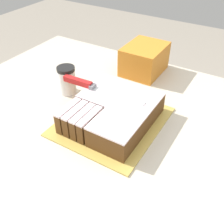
# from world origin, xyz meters

# --- Properties ---
(countertop) EXTENTS (1.40, 1.10, 0.96)m
(countertop) POSITION_xyz_m (0.00, 0.00, 0.48)
(countertop) COLOR beige
(countertop) RESTS_ON ground_plane
(cake_board) EXTENTS (0.35, 0.39, 0.01)m
(cake_board) POSITION_xyz_m (0.03, 0.01, 0.96)
(cake_board) COLOR gold
(cake_board) RESTS_ON countertop
(cake) EXTENTS (0.28, 0.32, 0.08)m
(cake) POSITION_xyz_m (0.03, 0.01, 1.00)
(cake) COLOR brown
(cake) RESTS_ON cake_board
(knife) EXTENTS (0.34, 0.04, 0.02)m
(knife) POSITION_xyz_m (-0.11, 0.05, 1.05)
(knife) COLOR silver
(knife) RESTS_ON cake
(coffee_cup) EXTENTS (0.07, 0.07, 0.12)m
(coffee_cup) POSITION_xyz_m (-0.24, 0.08, 1.02)
(coffee_cup) COLOR white
(coffee_cup) RESTS_ON countertop
(storage_box) EXTENTS (0.17, 0.21, 0.13)m
(storage_box) POSITION_xyz_m (-0.04, 0.41, 1.02)
(storage_box) COLOR orange
(storage_box) RESTS_ON countertop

